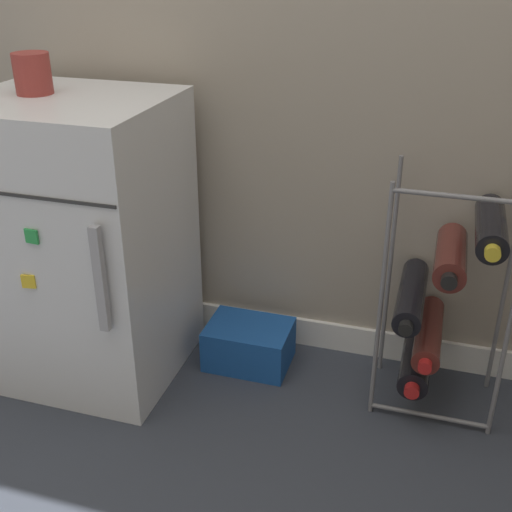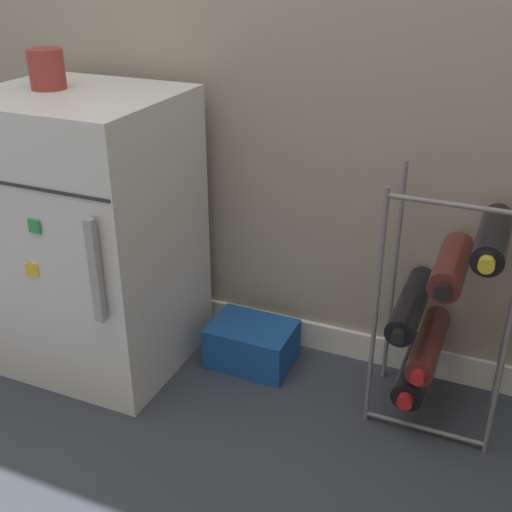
{
  "view_description": "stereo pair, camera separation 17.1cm",
  "coord_description": "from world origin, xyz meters",
  "px_view_note": "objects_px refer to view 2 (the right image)",
  "views": [
    {
      "loc": [
        0.4,
        -1.12,
        1.16
      ],
      "look_at": [
        -0.04,
        0.34,
        0.4
      ],
      "focal_mm": 45.0,
      "sensor_mm": 36.0,
      "label": 1
    },
    {
      "loc": [
        0.56,
        -1.07,
        1.16
      ],
      "look_at": [
        -0.04,
        0.34,
        0.4
      ],
      "focal_mm": 45.0,
      "sensor_mm": 36.0,
      "label": 2
    }
  ],
  "objects_px": {
    "wine_rack": "(438,309)",
    "fridge_top_cup": "(47,69)",
    "mini_fridge": "(90,234)",
    "soda_box": "(252,344)"
  },
  "relations": [
    {
      "from": "wine_rack",
      "to": "fridge_top_cup",
      "type": "xyz_separation_m",
      "value": [
        -1.06,
        -0.09,
        0.53
      ]
    },
    {
      "from": "wine_rack",
      "to": "fridge_top_cup",
      "type": "bearing_deg",
      "value": -174.93
    },
    {
      "from": "mini_fridge",
      "to": "soda_box",
      "type": "xyz_separation_m",
      "value": [
        0.45,
        0.13,
        -0.34
      ]
    },
    {
      "from": "mini_fridge",
      "to": "fridge_top_cup",
      "type": "bearing_deg",
      "value": 170.39
    },
    {
      "from": "wine_rack",
      "to": "fridge_top_cup",
      "type": "distance_m",
      "value": 1.19
    },
    {
      "from": "wine_rack",
      "to": "soda_box",
      "type": "bearing_deg",
      "value": 177.87
    },
    {
      "from": "mini_fridge",
      "to": "soda_box",
      "type": "bearing_deg",
      "value": 15.83
    },
    {
      "from": "fridge_top_cup",
      "to": "soda_box",
      "type": "bearing_deg",
      "value": 11.94
    },
    {
      "from": "mini_fridge",
      "to": "soda_box",
      "type": "relative_size",
      "value": 3.25
    },
    {
      "from": "fridge_top_cup",
      "to": "wine_rack",
      "type": "bearing_deg",
      "value": 5.07
    }
  ]
}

